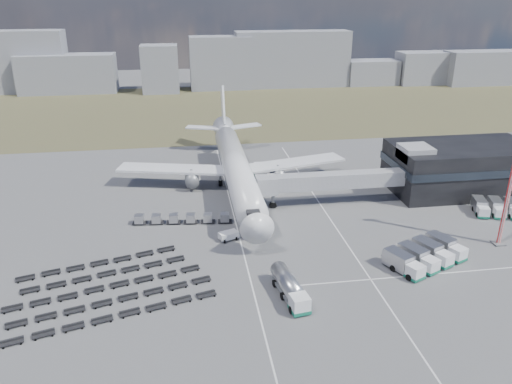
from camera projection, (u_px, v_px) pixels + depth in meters
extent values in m
plane|color=#565659|center=(258.00, 261.00, 80.40)|extent=(420.00, 420.00, 0.00)
cube|color=brown|center=(212.00, 109.00, 181.05)|extent=(420.00, 90.00, 0.01)
cube|color=silver|center=(242.00, 247.00, 84.70)|extent=(0.25, 110.00, 0.01)
cube|color=silver|center=(344.00, 240.00, 87.17)|extent=(0.25, 110.00, 0.01)
cube|color=silver|center=(427.00, 275.00, 76.51)|extent=(40.00, 0.25, 0.01)
cube|color=black|center=(462.00, 168.00, 107.06)|extent=(30.00, 16.00, 10.00)
cube|color=#262D38|center=(463.00, 162.00, 106.61)|extent=(30.40, 16.40, 1.60)
cube|color=#939399|center=(416.00, 153.00, 101.88)|extent=(6.00, 6.00, 3.00)
cube|color=#939399|center=(332.00, 180.00, 99.71)|extent=(29.80, 3.00, 3.00)
cube|color=#939399|center=(266.00, 185.00, 97.41)|extent=(4.00, 3.60, 3.40)
cylinder|color=slate|center=(273.00, 196.00, 99.04)|extent=(0.70, 0.70, 5.10)
cylinder|color=black|center=(273.00, 205.00, 99.84)|extent=(1.40, 0.90, 1.40)
cylinder|color=white|center=(237.00, 168.00, 105.84)|extent=(5.60, 48.00, 5.60)
cone|color=white|center=(255.00, 222.00, 81.59)|extent=(5.60, 5.00, 5.60)
cone|color=white|center=(225.00, 130.00, 131.16)|extent=(5.60, 8.00, 5.60)
cube|color=black|center=(253.00, 212.00, 83.12)|extent=(2.20, 2.00, 0.80)
cube|color=white|center=(175.00, 169.00, 109.08)|extent=(25.59, 11.38, 0.50)
cube|color=white|center=(291.00, 163.00, 112.66)|extent=(25.59, 11.38, 0.50)
cylinder|color=slate|center=(192.00, 178.00, 108.38)|extent=(3.00, 5.00, 3.00)
cylinder|color=slate|center=(278.00, 174.00, 110.99)|extent=(3.00, 5.00, 3.00)
cube|color=white|center=(203.00, 128.00, 132.08)|extent=(9.49, 5.63, 0.35)
cube|color=white|center=(244.00, 126.00, 133.59)|extent=(9.49, 5.63, 0.35)
cube|color=white|center=(223.00, 106.00, 131.74)|extent=(0.50, 9.06, 11.45)
cylinder|color=slate|center=(250.00, 229.00, 88.16)|extent=(0.50, 0.50, 2.50)
cylinder|color=slate|center=(220.00, 180.00, 110.60)|extent=(0.60, 0.60, 2.50)
cylinder|color=slate|center=(249.00, 179.00, 111.48)|extent=(0.60, 0.60, 2.50)
cylinder|color=black|center=(250.00, 233.00, 88.44)|extent=(0.50, 1.20, 1.20)
cube|color=gray|center=(3.00, 62.00, 205.43)|extent=(50.00, 12.00, 24.90)
cube|color=gray|center=(68.00, 74.00, 206.75)|extent=(39.14, 12.00, 15.64)
cube|color=gray|center=(160.00, 69.00, 207.14)|extent=(15.01, 12.00, 19.25)
cube|color=gray|center=(220.00, 63.00, 214.05)|extent=(26.09, 12.00, 21.98)
cube|color=gray|center=(292.00, 59.00, 219.04)|extent=(49.91, 12.00, 23.66)
cube|color=gray|center=(371.00, 72.00, 225.62)|extent=(23.04, 12.00, 10.80)
cube|color=gray|center=(428.00, 68.00, 226.69)|extent=(27.46, 12.00, 14.20)
cube|color=gray|center=(495.00, 67.00, 226.02)|extent=(45.86, 12.00, 14.76)
cube|color=white|center=(300.00, 304.00, 67.03)|extent=(2.76, 2.76, 2.32)
cube|color=#136C50|center=(299.00, 309.00, 67.38)|extent=(2.87, 2.87, 0.50)
cylinder|color=#ABABB0|center=(287.00, 282.00, 71.23)|extent=(3.63, 7.86, 2.52)
cube|color=slate|center=(287.00, 288.00, 71.67)|extent=(3.53, 7.84, 0.35)
cylinder|color=black|center=(290.00, 296.00, 70.43)|extent=(2.76, 1.49, 1.11)
cube|color=white|center=(228.00, 236.00, 86.89)|extent=(3.70, 2.87, 1.47)
cube|color=white|center=(260.00, 171.00, 115.43)|extent=(2.41, 5.70, 2.63)
cube|color=#136C50|center=(260.00, 175.00, 115.84)|extent=(2.51, 5.80, 0.42)
cube|color=white|center=(415.00, 272.00, 74.93)|extent=(2.96, 2.91, 2.17)
cube|color=#136C50|center=(415.00, 276.00, 75.25)|extent=(3.09, 3.04, 0.44)
cube|color=#ABABB0|center=(398.00, 260.00, 77.46)|extent=(4.02, 5.10, 2.56)
cube|color=white|center=(430.00, 265.00, 76.62)|extent=(2.96, 2.91, 2.17)
cube|color=#136C50|center=(429.00, 270.00, 76.93)|extent=(3.09, 3.04, 0.44)
cube|color=#ABABB0|center=(413.00, 254.00, 79.14)|extent=(4.02, 5.10, 2.56)
cube|color=white|center=(444.00, 259.00, 78.30)|extent=(2.96, 2.91, 2.17)
cube|color=#136C50|center=(444.00, 264.00, 78.61)|extent=(3.09, 3.04, 0.44)
cube|color=#ABABB0|center=(427.00, 248.00, 80.82)|extent=(4.02, 5.10, 2.56)
cube|color=white|center=(458.00, 254.00, 79.98)|extent=(2.96, 2.91, 2.17)
cube|color=#136C50|center=(457.00, 258.00, 80.30)|extent=(3.09, 3.04, 0.44)
cube|color=#ABABB0|center=(440.00, 243.00, 82.51)|extent=(4.02, 5.10, 2.56)
cube|color=white|center=(483.00, 212.00, 95.13)|extent=(2.49, 2.43, 1.94)
cube|color=#136C50|center=(483.00, 216.00, 95.42)|extent=(2.60, 2.54, 0.40)
cube|color=#ABABB0|center=(479.00, 204.00, 97.83)|extent=(3.17, 4.49, 2.30)
cube|color=white|center=(500.00, 213.00, 94.76)|extent=(2.49, 2.43, 1.94)
cube|color=#136C50|center=(499.00, 217.00, 95.05)|extent=(2.60, 2.54, 0.40)
cube|color=#ABABB0|center=(495.00, 205.00, 97.47)|extent=(3.17, 4.49, 2.30)
cube|color=#ABABB0|center=(511.00, 206.00, 97.10)|extent=(3.17, 4.49, 2.30)
cube|color=black|center=(140.00, 223.00, 92.76)|extent=(2.73, 1.85, 0.18)
cube|color=#ABABB0|center=(139.00, 219.00, 92.44)|extent=(1.75, 1.75, 1.49)
cube|color=black|center=(157.00, 222.00, 92.89)|extent=(2.73, 1.85, 0.18)
cube|color=#ABABB0|center=(156.00, 218.00, 92.57)|extent=(1.75, 1.75, 1.49)
cube|color=black|center=(174.00, 222.00, 93.01)|extent=(2.73, 1.85, 0.18)
cube|color=#ABABB0|center=(174.00, 218.00, 92.69)|extent=(1.75, 1.75, 1.49)
cube|color=black|center=(191.00, 222.00, 93.14)|extent=(2.73, 1.85, 0.18)
cube|color=#ABABB0|center=(191.00, 218.00, 92.82)|extent=(1.75, 1.75, 1.49)
cube|color=black|center=(208.00, 221.00, 93.26)|extent=(2.73, 1.85, 0.18)
cube|color=#ABABB0|center=(208.00, 217.00, 92.94)|extent=(1.75, 1.75, 1.49)
cube|color=black|center=(225.00, 221.00, 93.39)|extent=(2.73, 1.85, 0.18)
cube|color=#ABABB0|center=(225.00, 217.00, 93.07)|extent=(1.75, 1.75, 1.49)
cube|color=black|center=(116.00, 315.00, 66.47)|extent=(28.23, 9.19, 0.65)
cube|color=black|center=(111.00, 300.00, 69.67)|extent=(28.23, 9.19, 0.65)
cube|color=black|center=(107.00, 287.00, 72.87)|extent=(28.23, 9.19, 0.65)
cube|color=black|center=(103.00, 274.00, 76.08)|extent=(24.74, 8.20, 0.65)
cube|color=black|center=(99.00, 262.00, 79.28)|extent=(24.74, 8.20, 0.65)
cylinder|color=red|center=(512.00, 178.00, 81.10)|extent=(0.68, 0.68, 24.15)
cube|color=#565659|center=(498.00, 243.00, 85.62)|extent=(1.93, 1.93, 0.29)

